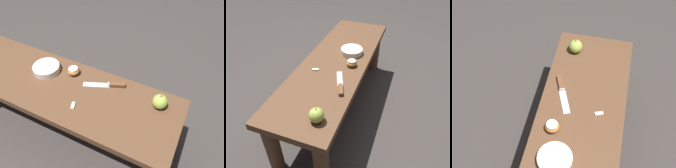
% 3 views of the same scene
% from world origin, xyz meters
% --- Properties ---
extents(wooden_bench, '(1.30, 0.40, 0.40)m').
position_xyz_m(wooden_bench, '(0.00, 0.00, 0.32)').
color(wooden_bench, brown).
rests_on(wooden_bench, ground_plane).
extents(knife, '(0.22, 0.11, 0.02)m').
position_xyz_m(knife, '(-0.25, -0.12, 0.41)').
color(knife, '#B7BABF').
rests_on(knife, wooden_bench).
extents(apple_whole, '(0.07, 0.07, 0.08)m').
position_xyz_m(apple_whole, '(-0.52, -0.10, 0.44)').
color(apple_whole, '#9EB747').
rests_on(apple_whole, wooden_bench).
extents(apple_cut, '(0.07, 0.07, 0.04)m').
position_xyz_m(apple_cut, '(-0.03, -0.11, 0.42)').
color(apple_cut, '#B27233').
rests_on(apple_cut, wooden_bench).
extents(apple_slice_near_knife, '(0.03, 0.04, 0.01)m').
position_xyz_m(apple_slice_near_knife, '(-0.15, 0.08, 0.40)').
color(apple_slice_near_knife, beige).
rests_on(apple_slice_near_knife, wooden_bench).
extents(bowl, '(0.15, 0.15, 0.04)m').
position_xyz_m(bowl, '(0.12, -0.06, 0.42)').
color(bowl, silver).
rests_on(bowl, wooden_bench).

